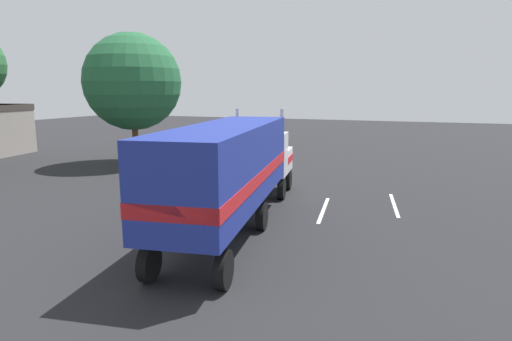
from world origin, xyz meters
TOP-DOWN VIEW (x-y plane):
  - ground_plane at (0.00, 0.00)m, footprint 120.00×120.00m
  - lane_stripe_near at (-2.42, -3.50)m, footprint 4.39×0.67m
  - lane_stripe_mid at (-0.35, -6.46)m, footprint 4.38×0.80m
  - semi_truck at (-6.20, -0.76)m, footprint 14.38×4.87m
  - person_bystander at (-5.73, 1.83)m, footprint 0.34×0.45m
  - tree_center at (5.22, 12.36)m, footprint 6.98×6.98m

SIDE VIEW (x-z plane):
  - ground_plane at x=0.00m, z-range 0.00..0.00m
  - lane_stripe_near at x=-2.42m, z-range 0.00..0.01m
  - lane_stripe_mid at x=-0.35m, z-range 0.00..0.01m
  - person_bystander at x=-5.73m, z-range 0.08..1.71m
  - semi_truck at x=-6.20m, z-range 0.27..4.77m
  - tree_center at x=5.22m, z-range 1.24..10.73m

